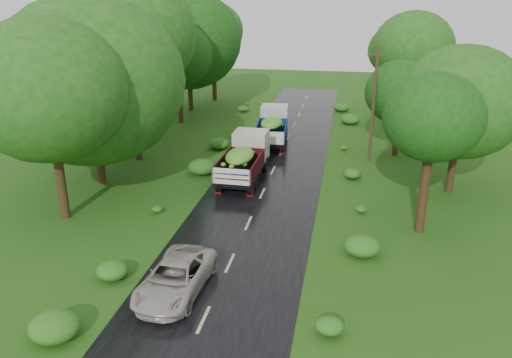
% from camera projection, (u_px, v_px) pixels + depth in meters
% --- Properties ---
extents(ground, '(120.00, 120.00, 0.00)m').
position_uv_depth(ground, '(204.00, 320.00, 17.71)').
color(ground, '#254F10').
rests_on(ground, ground).
extents(road, '(6.50, 80.00, 0.02)m').
position_uv_depth(road, '(235.00, 252.00, 22.31)').
color(road, black).
rests_on(road, ground).
extents(road_lines, '(0.12, 69.60, 0.00)m').
position_uv_depth(road_lines, '(240.00, 241.00, 23.22)').
color(road_lines, '#BFB78C').
rests_on(road_lines, road).
extents(truck_near, '(2.27, 6.15, 2.57)m').
position_uv_depth(truck_near, '(245.00, 157.00, 30.48)').
color(truck_near, black).
rests_on(truck_near, ground).
extents(truck_far, '(2.61, 6.18, 2.53)m').
position_uv_depth(truck_far, '(273.00, 125.00, 37.75)').
color(truck_far, black).
rests_on(truck_far, ground).
extents(car, '(2.36, 4.70, 1.28)m').
position_uv_depth(car, '(176.00, 277.00, 19.12)').
color(car, '#B7B0A3').
rests_on(car, road).
extents(utility_pole, '(1.34, 0.41, 7.75)m').
position_uv_depth(utility_pole, '(374.00, 104.00, 32.79)').
color(utility_pole, '#382616').
rests_on(utility_pole, ground).
extents(trees_left, '(6.16, 33.67, 10.04)m').
position_uv_depth(trees_left, '(148.00, 53.00, 36.40)').
color(trees_left, black).
rests_on(trees_left, ground).
extents(trees_right, '(6.03, 31.46, 8.20)m').
position_uv_depth(trees_right, '(419.00, 74.00, 34.90)').
color(trees_right, black).
rests_on(trees_right, ground).
extents(shrubs, '(11.90, 44.00, 0.70)m').
position_uv_depth(shrubs, '(268.00, 176.00, 30.46)').
color(shrubs, '#1D5C15').
rests_on(shrubs, ground).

